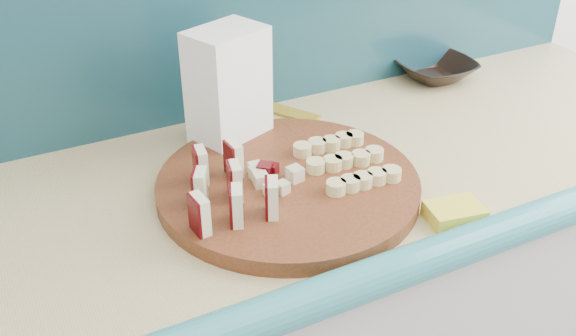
# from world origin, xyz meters

# --- Properties ---
(backsplash) EXTENTS (2.20, 0.02, 0.50)m
(backsplash) POSITION_xyz_m (0.10, 1.79, 1.16)
(backsplash) COLOR teal
(backsplash) RESTS_ON kitchen_counter
(cutting_board) EXTENTS (0.48, 0.48, 0.03)m
(cutting_board) POSITION_xyz_m (0.24, 1.45, 0.92)
(cutting_board) COLOR #49210F
(cutting_board) RESTS_ON kitchen_counter
(apple_wedges) EXTENTS (0.14, 0.18, 0.06)m
(apple_wedges) POSITION_xyz_m (0.12, 1.43, 0.97)
(apple_wedges) COLOR beige
(apple_wedges) RESTS_ON cutting_board
(apple_chunks) EXTENTS (0.07, 0.07, 0.02)m
(apple_chunks) POSITION_xyz_m (0.22, 1.45, 0.95)
(apple_chunks) COLOR beige
(apple_chunks) RESTS_ON cutting_board
(banana_slices) EXTENTS (0.15, 0.18, 0.02)m
(banana_slices) POSITION_xyz_m (0.35, 1.44, 0.95)
(banana_slices) COLOR #D4C881
(banana_slices) RESTS_ON cutting_board
(brown_bowl) EXTENTS (0.18, 0.18, 0.04)m
(brown_bowl) POSITION_xyz_m (0.77, 1.73, 0.93)
(brown_bowl) COLOR black
(brown_bowl) RESTS_ON kitchen_counter
(flour_bag) EXTENTS (0.16, 0.14, 0.23)m
(flour_bag) POSITION_xyz_m (0.22, 1.65, 1.03)
(flour_bag) COLOR white
(flour_bag) RESTS_ON kitchen_counter
(sponge) EXTENTS (0.10, 0.08, 0.03)m
(sponge) POSITION_xyz_m (0.44, 1.26, 0.92)
(sponge) COLOR #FAF642
(sponge) RESTS_ON kitchen_counter
(banana_peel) EXTENTS (0.25, 0.21, 0.01)m
(banana_peel) POSITION_xyz_m (0.31, 1.75, 0.91)
(banana_peel) COLOR gold
(banana_peel) RESTS_ON kitchen_counter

